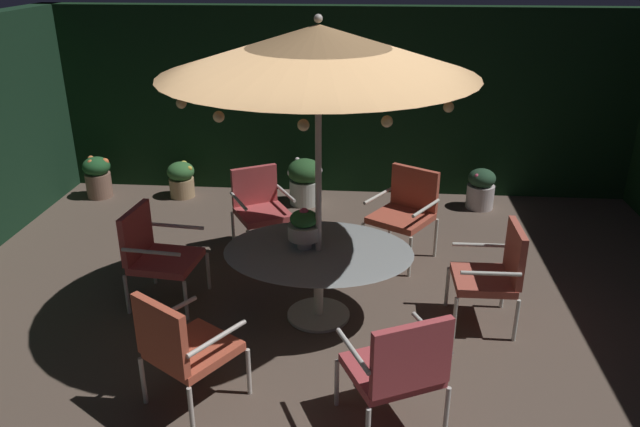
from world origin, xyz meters
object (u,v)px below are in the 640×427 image
at_px(potted_plant_right_far, 305,180).
at_px(potted_plant_front_corner, 181,178).
at_px(patio_dining_table, 318,261).
at_px(patio_chair_southeast, 155,251).
at_px(patio_umbrella, 318,50).
at_px(patio_chair_south, 182,345).
at_px(patio_chair_east, 260,204).
at_px(centerpiece_planter, 304,226).
at_px(patio_chair_northeast, 406,208).
at_px(potted_plant_left_near, 481,188).
at_px(patio_chair_southwest, 399,366).
at_px(potted_plant_right_near, 98,176).
at_px(patio_chair_north, 496,270).

xyz_separation_m(potted_plant_right_far, potted_plant_front_corner, (-1.75, 0.11, -0.07)).
relative_size(patio_dining_table, patio_chair_southeast, 1.80).
xyz_separation_m(patio_umbrella, patio_chair_south, (-0.89, -1.34, -1.92)).
relative_size(patio_chair_east, patio_chair_southeast, 0.99).
relative_size(patio_umbrella, centerpiece_planter, 7.07).
relative_size(patio_chair_northeast, potted_plant_right_far, 1.59).
xyz_separation_m(patio_dining_table, patio_chair_northeast, (0.86, 1.36, 0.00)).
bearing_deg(patio_chair_south, potted_plant_left_near, 56.09).
distance_m(patio_chair_east, potted_plant_left_near, 3.12).
bearing_deg(patio_chair_east, patio_chair_southeast, -123.71).
height_order(patio_chair_southwest, potted_plant_right_near, patio_chair_southwest).
bearing_deg(patio_chair_southwest, patio_dining_table, 115.31).
bearing_deg(patio_chair_north, patio_chair_northeast, 119.17).
xyz_separation_m(patio_chair_south, patio_chair_southwest, (1.58, -0.12, 0.00)).
height_order(patio_chair_southeast, potted_plant_left_near, patio_chair_southeast).
distance_m(patio_chair_northeast, potted_plant_left_near, 1.89).
height_order(patio_dining_table, patio_chair_north, patio_chair_north).
distance_m(patio_umbrella, patio_chair_southwest, 2.50).
distance_m(potted_plant_right_near, potted_plant_left_near, 5.28).
bearing_deg(potted_plant_front_corner, patio_chair_southeast, -78.09).
height_order(patio_chair_east, potted_plant_front_corner, patio_chair_east).
height_order(patio_umbrella, patio_chair_north, patio_umbrella).
relative_size(centerpiece_planter, potted_plant_front_corner, 0.77).
bearing_deg(centerpiece_planter, patio_chair_north, -0.52).
bearing_deg(potted_plant_left_near, patio_chair_east, -151.42).
bearing_deg(patio_umbrella, potted_plant_right_near, 139.60).
bearing_deg(potted_plant_right_near, patio_chair_southwest, -46.84).
relative_size(patio_chair_east, patio_chair_south, 0.98).
relative_size(centerpiece_planter, patio_chair_south, 0.40).
xyz_separation_m(patio_chair_south, potted_plant_left_near, (2.83, 4.21, -0.27)).
bearing_deg(potted_plant_right_far, patio_chair_east, -103.88).
xyz_separation_m(patio_chair_northeast, potted_plant_left_near, (1.08, 1.52, -0.31)).
bearing_deg(patio_chair_north, potted_plant_right_near, 150.26).
bearing_deg(patio_chair_south, patio_chair_southeast, 115.09).
relative_size(centerpiece_planter, patio_chair_southwest, 0.40).
bearing_deg(potted_plant_front_corner, patio_chair_south, -73.22).
distance_m(patio_dining_table, potted_plant_right_far, 2.88).
distance_m(centerpiece_planter, potted_plant_left_near, 3.57).
bearing_deg(potted_plant_right_far, patio_chair_north, -54.17).
relative_size(patio_chair_southeast, patio_chair_south, 0.98).
relative_size(centerpiece_planter, patio_chair_northeast, 0.39).
distance_m(patio_dining_table, potted_plant_left_near, 3.48).
xyz_separation_m(patio_chair_southeast, potted_plant_right_far, (1.17, 2.66, -0.20)).
xyz_separation_m(potted_plant_front_corner, potted_plant_left_near, (4.12, -0.08, 0.01)).
relative_size(patio_dining_table, potted_plant_right_far, 2.74).
height_order(patio_dining_table, potted_plant_right_near, patio_dining_table).
height_order(patio_dining_table, patio_chair_east, patio_chair_east).
distance_m(centerpiece_planter, potted_plant_right_near, 4.31).
bearing_deg(patio_chair_north, patio_chair_east, 150.19).
bearing_deg(potted_plant_right_far, potted_plant_front_corner, 176.25).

